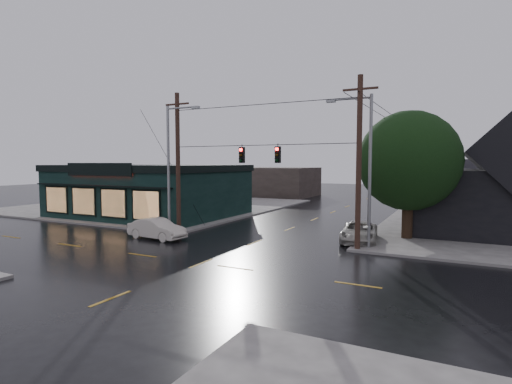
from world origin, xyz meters
The scene contains 17 objects.
ground_plane centered at (0.00, 0.00, 0.00)m, with size 160.00×160.00×0.00m, color black.
sidewalk_nw centered at (-20.00, 20.00, 0.07)m, with size 28.00×28.00×0.15m, color #5F5B58.
pizza_shop centered at (-15.00, 12.94, 2.56)m, with size 16.30×12.34×4.90m.
ne_building centered at (15.00, 17.00, 4.47)m, with size 12.60×11.60×8.75m.
corner_tree centered at (8.69, 11.38, 5.27)m, with size 6.60×6.60×8.44m.
utility_pole_nw centered at (-6.50, 6.50, 0.00)m, with size 2.00×0.32×10.15m, color black, non-canonical shape.
utility_pole_ne centered at (6.50, 6.50, 0.00)m, with size 2.00×0.32×10.15m, color black, non-canonical shape.
utility_pole_far_a centered at (6.50, 28.00, 0.00)m, with size 2.00×0.32×9.65m, color black, non-canonical shape.
utility_pole_far_b centered at (6.50, 48.00, 0.00)m, with size 2.00×0.32×9.15m, color black, non-canonical shape.
utility_pole_far_c centered at (6.50, 68.00, 0.00)m, with size 2.00×0.32×9.15m, color black, non-canonical shape.
span_signal_assembly centered at (0.10, 6.50, 5.70)m, with size 13.00×0.48×1.23m.
streetlight_nw centered at (-6.80, 5.80, 0.00)m, with size 5.40×0.30×9.15m, color gray, non-canonical shape.
streetlight_ne centered at (7.00, 7.20, 0.00)m, with size 5.40×0.30×9.15m, color gray, non-canonical shape.
bg_building_west centered at (-14.00, 40.00, 2.20)m, with size 12.00×10.00×4.40m, color #322824.
bg_building_east centered at (16.00, 45.00, 2.80)m, with size 14.00×12.00×5.60m, color #232227.
sedan_cream centered at (-6.44, 4.05, 0.70)m, with size 1.49×4.26×1.40m, color beige.
suv_silver centered at (6.00, 9.22, 0.66)m, with size 2.20×4.76×1.32m, color #ABA89E.
Camera 1 is at (11.67, -16.71, 5.17)m, focal length 28.00 mm.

